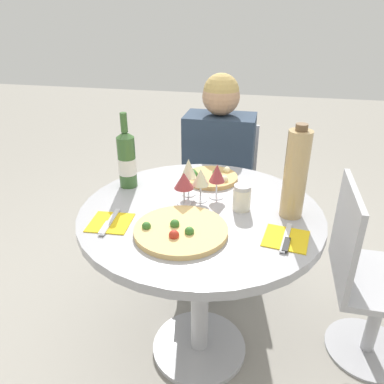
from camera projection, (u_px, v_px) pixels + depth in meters
ground_plane at (199, 348)px, 1.83m from camera, size 12.00×12.00×0.00m
dining_table at (200, 240)px, 1.55m from camera, size 0.97×0.97×0.78m
chair_behind_diner at (219, 196)px, 2.40m from camera, size 0.43×0.43×0.85m
seated_diner at (216, 188)px, 2.22m from camera, size 0.40×0.48×1.18m
chair_empty_side at (369, 281)px, 1.65m from camera, size 0.43×0.43×0.85m
pizza_large at (180, 230)px, 1.33m from camera, size 0.34×0.34×0.05m
pizza_small_far at (210, 177)px, 1.74m from camera, size 0.25×0.25×0.05m
wine_bottle at (127, 160)px, 1.63m from camera, size 0.08×0.08×0.33m
tall_carafe at (296, 174)px, 1.37m from camera, size 0.09×0.09×0.36m
sugar_shaker at (242, 198)px, 1.47m from camera, size 0.07×0.07×0.10m
wine_glass_front_left at (184, 181)px, 1.49m from camera, size 0.08×0.08×0.14m
wine_glass_back_right at (217, 174)px, 1.54m from camera, size 0.07×0.07×0.15m
wine_glass_back_left at (189, 169)px, 1.56m from camera, size 0.07×0.07×0.16m
wine_glass_center at (201, 178)px, 1.51m from camera, size 0.07×0.07×0.14m
place_setting_left at (110, 223)px, 1.39m from camera, size 0.16×0.19×0.01m
place_setting_right at (286, 239)px, 1.29m from camera, size 0.17×0.19×0.01m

